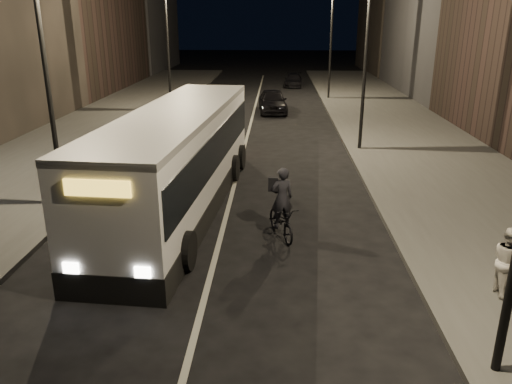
# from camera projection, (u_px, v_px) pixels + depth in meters

# --- Properties ---
(ground) EXTENTS (180.00, 180.00, 0.00)m
(ground) POSITION_uv_depth(u_px,v_px,m) (213.00, 266.00, 13.00)
(ground) COLOR black
(ground) RESTS_ON ground
(sidewalk_right) EXTENTS (7.00, 70.00, 0.16)m
(sidewalk_right) POSITION_uv_depth(u_px,v_px,m) (410.00, 141.00, 25.83)
(sidewalk_right) COLOR #3C3C39
(sidewalk_right) RESTS_ON ground
(sidewalk_left) EXTENTS (7.00, 70.00, 0.16)m
(sidewalk_left) POSITION_uv_depth(u_px,v_px,m) (87.00, 137.00, 26.52)
(sidewalk_left) COLOR #3C3C39
(sidewalk_left) RESTS_ON ground
(streetlight_right_mid) EXTENTS (1.20, 0.44, 8.12)m
(streetlight_right_mid) POSITION_uv_depth(u_px,v_px,m) (361.00, 35.00, 22.32)
(streetlight_right_mid) COLOR black
(streetlight_right_mid) RESTS_ON sidewalk_right
(streetlight_right_far) EXTENTS (1.20, 0.44, 8.12)m
(streetlight_right_far) POSITION_uv_depth(u_px,v_px,m) (328.00, 28.00, 37.40)
(streetlight_right_far) COLOR black
(streetlight_right_far) RESTS_ON sidewalk_right
(streetlight_left_near) EXTENTS (1.20, 0.44, 8.12)m
(streetlight_left_near) POSITION_uv_depth(u_px,v_px,m) (51.00, 44.00, 15.21)
(streetlight_left_near) COLOR black
(streetlight_left_near) RESTS_ON sidewalk_left
(streetlight_left_far) EXTENTS (1.20, 0.44, 8.12)m
(streetlight_left_far) POSITION_uv_depth(u_px,v_px,m) (171.00, 30.00, 32.18)
(streetlight_left_far) COLOR black
(streetlight_left_far) RESTS_ON sidewalk_left
(city_bus) EXTENTS (3.65, 12.53, 3.33)m
(city_bus) POSITION_uv_depth(u_px,v_px,m) (179.00, 155.00, 16.43)
(city_bus) COLOR silver
(city_bus) RESTS_ON ground
(cyclist_on_bicycle) EXTENTS (1.25, 2.00, 2.17)m
(cyclist_on_bicycle) POSITION_uv_depth(u_px,v_px,m) (281.00, 214.00, 14.47)
(cyclist_on_bicycle) COLOR black
(cyclist_on_bicycle) RESTS_ON ground
(pedestrian_woman) EXTENTS (0.62, 0.79, 1.62)m
(pedestrian_woman) POSITION_uv_depth(u_px,v_px,m) (508.00, 261.00, 11.14)
(pedestrian_woman) COLOR beige
(pedestrian_woman) RESTS_ON sidewalk_right
(car_near) EXTENTS (2.10, 4.60, 1.53)m
(car_near) POSITION_uv_depth(u_px,v_px,m) (273.00, 101.00, 33.75)
(car_near) COLOR black
(car_near) RESTS_ON ground
(car_mid) EXTENTS (1.62, 3.86, 1.24)m
(car_mid) POSITION_uv_depth(u_px,v_px,m) (221.00, 103.00, 33.79)
(car_mid) COLOR #2F2F31
(car_mid) RESTS_ON ground
(car_far) EXTENTS (1.81, 3.99, 1.13)m
(car_far) POSITION_uv_depth(u_px,v_px,m) (294.00, 80.00, 46.42)
(car_far) COLOR black
(car_far) RESTS_ON ground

